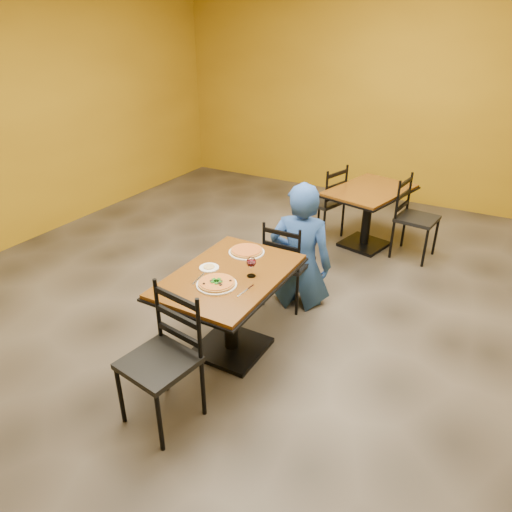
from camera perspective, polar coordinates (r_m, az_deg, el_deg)
The scene contains 18 objects.
floor at distance 4.45m, azimuth 0.45°, elevation -7.89°, with size 7.00×8.00×0.01m, color black.
wall_back at distance 7.49m, azimuth 16.28°, elevation 17.92°, with size 7.00×0.01×3.00m, color #A97E12.
table_main at distance 3.79m, azimuth -3.21°, elevation -4.72°, with size 0.83×1.23×0.75m.
table_second at distance 5.83m, azimuth 13.62°, elevation 6.18°, with size 1.00×1.27×0.75m.
chair_main_near at distance 3.26m, azimuth -11.86°, elevation -12.79°, with size 0.44×0.44×0.98m, color black, non-canonical shape.
chair_main_far at distance 4.53m, azimuth 4.06°, elevation -0.73°, with size 0.40×0.40×0.89m, color black, non-canonical shape.
chair_second_left at distance 6.02m, azimuth 8.17°, elevation 6.62°, with size 0.43×0.43×0.96m, color black, non-canonical shape.
chair_second_right at distance 5.74m, azimuth 19.17°, elevation 4.30°, with size 0.43×0.43×0.96m, color black, non-canonical shape.
diner at distance 4.47m, azimuth 5.57°, elevation 1.40°, with size 0.62×0.41×1.25m, color navy.
plate_main at distance 3.54m, azimuth -4.85°, elevation -3.50°, with size 0.31×0.31×0.01m, color white.
pizza_main at distance 3.53m, azimuth -4.86°, elevation -3.28°, with size 0.28×0.28×0.02m, color maroon.
plate_far at distance 4.01m, azimuth -1.16°, elevation 0.48°, with size 0.31×0.31×0.01m, color white.
pizza_far at distance 4.01m, azimuth -1.17°, elevation 0.69°, with size 0.28×0.28×0.02m, color #C17B25.
side_plate at distance 3.78m, azimuth -5.78°, elevation -1.44°, with size 0.16×0.16×0.01m, color white.
dip at distance 3.77m, azimuth -5.79°, elevation -1.32°, with size 0.09×0.09×0.01m, color tan.
wine_glass at distance 3.61m, azimuth -0.58°, elevation -1.23°, with size 0.08×0.08×0.18m, color white, non-canonical shape.
fork at distance 3.64m, azimuth -7.10°, elevation -2.79°, with size 0.01×0.19×0.00m, color silver.
knife at distance 3.45m, azimuth -1.28°, elevation -4.28°, with size 0.01×0.21×0.00m, color silver.
Camera 1 is at (1.76, -3.20, 2.54)m, focal length 32.56 mm.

